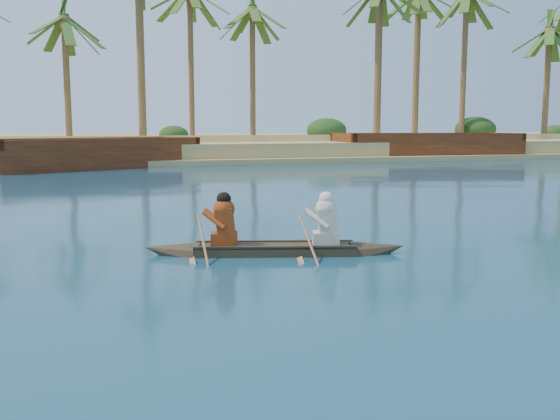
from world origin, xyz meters
name	(u,v)px	position (x,y,z in m)	size (l,w,h in m)	color
ground	(450,212)	(0.00, 0.00, 0.00)	(160.00, 160.00, 0.00)	navy
sandy_embankment	(183,145)	(0.00, 46.89, 0.53)	(150.00, 51.00, 1.50)	tan
palm_grove	(205,55)	(0.00, 35.00, 8.00)	(110.00, 14.00, 16.00)	#335E21
shrub_cluster	(216,142)	(0.00, 31.50, 1.20)	(100.00, 6.00, 2.40)	#1A3D16
canoe	(275,241)	(-6.52, -4.00, 0.27)	(5.05, 2.05, 1.39)	#3B3220
barge_mid	(95,156)	(-9.11, 22.87, 0.71)	(12.77, 8.79, 2.03)	brown
barge_right	(427,148)	(14.37, 25.00, 0.78)	(13.67, 5.25, 2.24)	brown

